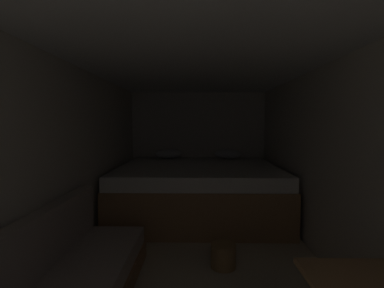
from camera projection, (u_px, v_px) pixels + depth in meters
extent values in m
plane|color=beige|center=(199.00, 271.00, 2.67)|extent=(7.42, 7.42, 0.00)
cube|color=beige|center=(198.00, 145.00, 5.33)|extent=(2.60, 0.05, 1.99)
cube|color=beige|center=(63.00, 167.00, 2.62)|extent=(0.05, 5.42, 1.99)
cube|color=beige|center=(337.00, 168.00, 2.58)|extent=(0.05, 5.42, 1.99)
cube|color=white|center=(199.00, 56.00, 2.53)|extent=(2.60, 5.42, 0.05)
cube|color=#9E7247|center=(198.00, 196.00, 4.29)|extent=(2.38, 2.03, 0.59)
cube|color=white|center=(198.00, 171.00, 4.26)|extent=(2.34, 1.99, 0.18)
ellipsoid|color=white|center=(169.00, 154.00, 5.07)|extent=(0.47, 0.32, 0.18)
ellipsoid|color=white|center=(228.00, 154.00, 5.05)|extent=(0.47, 0.32, 0.18)
cube|color=#A8998E|center=(8.00, 266.00, 1.70)|extent=(0.12, 2.47, 0.43)
cylinder|color=olive|center=(223.00, 256.00, 2.73)|extent=(0.25, 0.25, 0.23)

